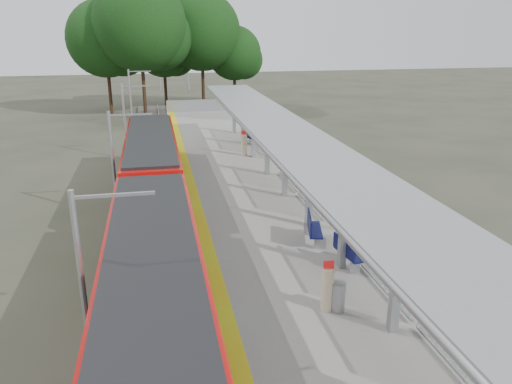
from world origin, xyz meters
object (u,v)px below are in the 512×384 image
(info_pillar_near, at_px, (327,289))
(litter_bin, at_px, (338,297))
(bench_mid, at_px, (312,228))
(bench_near, at_px, (347,252))
(train, at_px, (153,208))
(info_pillar_far, at_px, (244,145))
(bench_far, at_px, (252,137))

(info_pillar_near, xyz_separation_m, litter_bin, (0.31, -0.10, -0.25))
(bench_mid, distance_m, litter_bin, 5.00)
(litter_bin, bearing_deg, bench_near, 63.89)
(train, bearing_deg, info_pillar_far, 63.38)
(bench_near, bearing_deg, litter_bin, -124.60)
(bench_near, relative_size, info_pillar_near, 0.95)
(train, bearing_deg, litter_bin, -53.71)
(info_pillar_near, bearing_deg, info_pillar_far, 94.78)
(bench_near, relative_size, bench_far, 1.10)
(bench_far, relative_size, info_pillar_far, 0.84)
(train, xyz_separation_m, bench_mid, (6.13, -2.36, -0.44))
(bench_near, distance_m, bench_mid, 2.28)
(bench_mid, xyz_separation_m, info_pillar_far, (-0.16, 14.27, 0.11))
(info_pillar_far, bearing_deg, litter_bin, -71.08)
(bench_near, relative_size, info_pillar_far, 0.93)
(bench_near, height_order, info_pillar_far, info_pillar_far)
(bench_far, distance_m, info_pillar_far, 3.44)
(bench_near, xyz_separation_m, bench_mid, (-0.58, 2.21, 0.08))
(bench_far, bearing_deg, info_pillar_far, -132.90)
(bench_mid, bearing_deg, litter_bin, -85.48)
(bench_near, xyz_separation_m, info_pillar_far, (-0.74, 16.47, 0.18))
(bench_near, relative_size, litter_bin, 1.69)
(train, distance_m, info_pillar_near, 8.81)
(bench_near, relative_size, bench_mid, 0.87)
(bench_far, xyz_separation_m, info_pillar_near, (-2.07, -22.34, 0.22))
(bench_mid, height_order, info_pillar_far, info_pillar_far)
(train, height_order, bench_far, train)
(info_pillar_far, bearing_deg, train, -95.90)
(train, xyz_separation_m, litter_bin, (5.36, -7.30, -0.59))
(bench_mid, xyz_separation_m, info_pillar_near, (-1.07, -4.84, 0.09))
(train, relative_size, litter_bin, 30.10)
(train, xyz_separation_m, info_pillar_near, (5.05, -7.20, -0.35))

